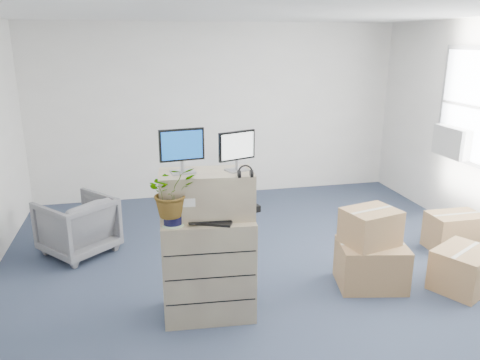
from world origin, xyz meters
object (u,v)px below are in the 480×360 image
at_px(keyboard, 209,221).
at_px(office_chair, 77,223).
at_px(monitor_right, 237,149).
at_px(water_bottle, 216,204).
at_px(potted_plant, 172,198).
at_px(filing_cabinet_lower, 208,267).
at_px(monitor_left, 182,148).

xyz_separation_m(keyboard, office_chair, (-1.35, 1.78, -0.60)).
bearing_deg(monitor_right, office_chair, 114.51).
relative_size(monitor_right, keyboard, 0.85).
bearing_deg(water_bottle, potted_plant, -161.30).
height_order(monitor_right, water_bottle, monitor_right).
bearing_deg(filing_cabinet_lower, water_bottle, 25.86).
height_order(filing_cabinet_lower, monitor_left, monitor_left).
relative_size(water_bottle, potted_plant, 0.41).
distance_m(filing_cabinet_lower, keyboard, 0.51).
distance_m(filing_cabinet_lower, office_chair, 2.15).
bearing_deg(water_bottle, monitor_left, 174.75).
bearing_deg(potted_plant, water_bottle, 18.70).
distance_m(water_bottle, potted_plant, 0.46).
xyz_separation_m(monitor_right, water_bottle, (-0.19, 0.01, -0.51)).
xyz_separation_m(filing_cabinet_lower, potted_plant, (-0.32, -0.10, 0.74)).
relative_size(monitor_left, water_bottle, 1.84).
relative_size(filing_cabinet_lower, monitor_right, 2.72).
relative_size(filing_cabinet_lower, keyboard, 2.30).
height_order(filing_cabinet_lower, keyboard, keyboard).
distance_m(monitor_left, office_chair, 2.33).
bearing_deg(office_chair, monitor_left, 85.19).
bearing_deg(potted_plant, monitor_right, 12.05).
relative_size(keyboard, office_chair, 0.55).
bearing_deg(keyboard, potted_plant, -157.89).
relative_size(filing_cabinet_lower, potted_plant, 1.86).
xyz_separation_m(filing_cabinet_lower, office_chair, (-1.35, 1.67, -0.10)).
xyz_separation_m(monitor_left, potted_plant, (-0.12, -0.17, -0.39)).
distance_m(filing_cabinet_lower, water_bottle, 0.61).
bearing_deg(filing_cabinet_lower, office_chair, 133.38).
bearing_deg(office_chair, potted_plant, 79.81).
xyz_separation_m(filing_cabinet_lower, water_bottle, (0.09, 0.04, 0.60)).
bearing_deg(potted_plant, filing_cabinet_lower, 17.89).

